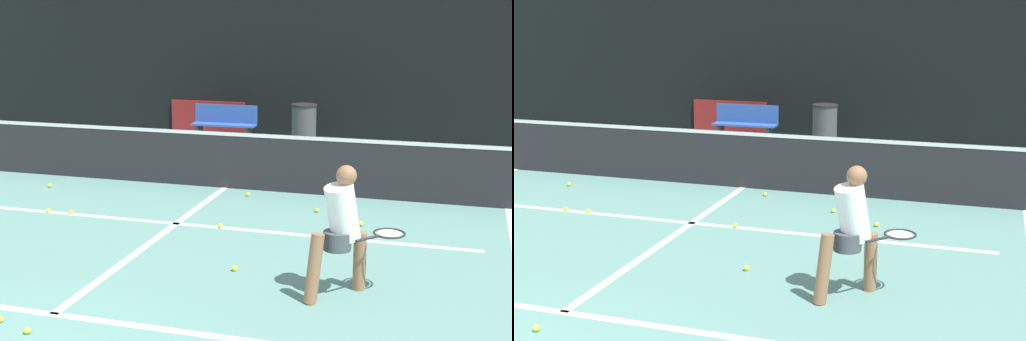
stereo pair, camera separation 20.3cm
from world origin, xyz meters
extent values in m
cube|color=white|center=(0.00, 2.36, 0.00)|extent=(11.00, 0.10, 0.01)
cube|color=white|center=(0.00, 5.50, 0.00)|extent=(8.25, 0.10, 0.01)
cube|color=white|center=(0.00, 4.98, 0.00)|extent=(0.10, 5.26, 0.01)
cube|color=#232326|center=(0.00, 7.61, 0.47)|extent=(11.00, 0.02, 0.95)
cube|color=white|center=(0.00, 7.61, 0.92)|extent=(11.00, 0.03, 0.06)
cube|color=black|center=(0.00, 12.20, 1.58)|extent=(24.00, 0.06, 3.15)
cylinder|color=#8C6042|center=(2.81, 3.86, 0.32)|extent=(0.14, 0.14, 0.64)
cylinder|color=#8C6042|center=(2.41, 3.39, 0.37)|extent=(0.25, 0.26, 0.74)
cylinder|color=#3F474C|center=(2.60, 3.62, 0.61)|extent=(0.29, 0.29, 0.19)
cylinder|color=white|center=(2.64, 3.66, 0.90)|extent=(0.39, 0.40, 0.66)
sphere|color=#8C6042|center=(2.66, 3.69, 1.29)|extent=(0.21, 0.21, 0.21)
cylinder|color=#262628|center=(2.91, 3.62, 0.66)|extent=(0.22, 0.25, 0.03)
torus|color=#262628|center=(3.11, 3.86, 0.66)|extent=(0.48, 0.48, 0.02)
cylinder|color=beige|center=(3.11, 3.86, 0.66)|extent=(0.37, 0.37, 0.01)
sphere|color=#D1E033|center=(-2.03, 5.48, 0.03)|extent=(0.07, 0.07, 0.07)
sphere|color=#D1E033|center=(-1.65, 5.49, 0.03)|extent=(0.07, 0.07, 0.07)
sphere|color=#D1E033|center=(-2.83, 6.81, 0.03)|extent=(0.07, 0.07, 0.07)
sphere|color=#D1E033|center=(2.51, 6.12, 0.03)|extent=(0.07, 0.07, 0.07)
sphere|color=#D1E033|center=(1.36, 3.99, 0.03)|extent=(0.07, 0.07, 0.07)
sphere|color=#D1E033|center=(0.53, 7.20, 0.03)|extent=(0.07, 0.07, 0.07)
sphere|color=#D1E033|center=(1.78, 6.62, 0.03)|extent=(0.07, 0.07, 0.07)
sphere|color=#D1E033|center=(0.66, 5.48, 0.03)|extent=(0.07, 0.07, 0.07)
sphere|color=#D1E033|center=(0.01, 1.91, 0.03)|extent=(0.07, 0.07, 0.07)
cube|color=#2D519E|center=(-1.26, 11.24, 0.44)|extent=(1.43, 0.39, 0.04)
cube|color=#2D519E|center=(-1.27, 11.42, 0.65)|extent=(1.42, 0.07, 0.42)
cube|color=#333338|center=(-1.83, 11.23, 0.22)|extent=(0.06, 0.32, 0.44)
cube|color=#333338|center=(-0.69, 11.25, 0.22)|extent=(0.06, 0.32, 0.44)
cylinder|color=#3F3F42|center=(0.52, 11.32, 0.45)|extent=(0.52, 0.52, 0.91)
cylinder|color=black|center=(0.52, 11.32, 0.93)|extent=(0.55, 0.55, 0.04)
cube|color=maroon|center=(-1.96, 14.32, 0.41)|extent=(1.80, 4.42, 0.82)
cube|color=#1E2328|center=(-1.96, 14.10, 1.10)|extent=(1.51, 2.65, 0.55)
cylinder|color=black|center=(-1.15, 15.74, 0.30)|extent=(0.18, 0.60, 0.60)
cylinder|color=black|center=(-1.15, 12.91, 0.30)|extent=(0.18, 0.60, 0.60)
cylinder|color=brown|center=(2.61, 17.68, 2.19)|extent=(0.28, 0.28, 4.39)
cylinder|color=brown|center=(1.53, 21.41, 2.06)|extent=(0.28, 0.28, 4.11)
cube|color=beige|center=(0.00, 29.50, 3.00)|extent=(36.00, 2.40, 6.00)
camera|label=1|loc=(3.78, -3.35, 2.98)|focal=50.00mm
camera|label=2|loc=(3.97, -3.29, 2.98)|focal=50.00mm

